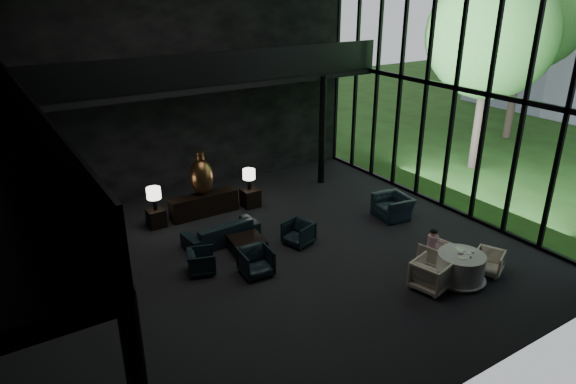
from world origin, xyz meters
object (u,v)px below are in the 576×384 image
window_armchair (393,202)px  child (433,239)px  table_lamp_right (249,175)px  dining_chair_east (489,262)px  sofa (221,227)px  dining_table (460,269)px  bronze_urn (201,176)px  dining_chair_north (435,253)px  side_table_right (250,198)px  lounge_armchair_south (256,260)px  console (204,205)px  side_table_left (156,218)px  dining_chair_west (431,272)px  lounge_armchair_east (298,232)px  table_lamp_left (154,194)px  coffee_table (247,245)px  lounge_armchair_west (202,262)px

window_armchair → child: size_ratio=1.96×
table_lamp_right → dining_chair_east: bearing=-66.3°
sofa → dining_chair_east: sofa is taller
dining_table → dining_chair_east: size_ratio=2.12×
bronze_urn → table_lamp_right: size_ratio=2.02×
dining_table → dining_chair_north: 0.94m
side_table_right → lounge_armchair_south: 4.41m
console → side_table_left: size_ratio=4.00×
console → bronze_urn: bearing=90.0°
table_lamp_right → dining_chair_west: size_ratio=0.75×
side_table_right → console: bearing=172.8°
side_table_right → table_lamp_right: size_ratio=0.87×
sofa → dining_table: (4.15, -5.19, -0.13)m
lounge_armchair_south → dining_chair_north: bearing=-21.3°
lounge_armchair_south → dining_chair_east: size_ratio=1.32×
dining_chair_north → child: child is taller
sofa → lounge_armchair_east: 2.25m
table_lamp_left → lounge_armchair_south: size_ratio=0.88×
coffee_table → dining_chair_east: bearing=-42.8°
side_table_left → sofa: size_ratio=0.24×
console → dining_table: size_ratio=1.69×
console → dining_chair_north: bearing=-57.9°
side_table_left → sofa: sofa is taller
coffee_table → dining_chair_west: (2.92, -4.10, 0.26)m
table_lamp_left → side_table_right: bearing=-3.8°
side_table_right → window_armchair: (3.43, -3.24, 0.21)m
side_table_right → dining_chair_north: size_ratio=0.95×
table_lamp_left → lounge_armchair_west: size_ratio=1.13×
bronze_urn → dining_table: bronze_urn is taller
lounge_armchair_east → coffee_table: (-1.47, 0.40, -0.18)m
dining_chair_north → dining_chair_west: 1.28m
table_lamp_right → dining_table: table_lamp_right is taller
side_table_left → coffee_table: side_table_left is taller
bronze_urn → dining_table: (3.81, -7.23, -0.99)m
console → dining_table: dining_table is taller
side_table_left → dining_table: 9.00m
console → table_lamp_right: bearing=-5.5°
console → sofa: bearing=-99.8°
table_lamp_right → console: bearing=174.5°
window_armchair → child: bearing=-16.5°
table_lamp_right → dining_chair_east: (3.15, -7.17, -0.80)m
dining_chair_north → dining_chair_west: dining_chair_west is taller
side_table_left → dining_chair_east: dining_chair_east is taller
bronze_urn → sofa: 2.24m
side_table_right → dining_table: 7.31m
table_lamp_right → window_armchair: size_ratio=0.59×
console → table_lamp_right: table_lamp_right is taller
dining_chair_east → side_table_right: bearing=179.2°
side_table_right → child: child is taller
lounge_armchair_south → dining_chair_east: bearing=-27.0°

